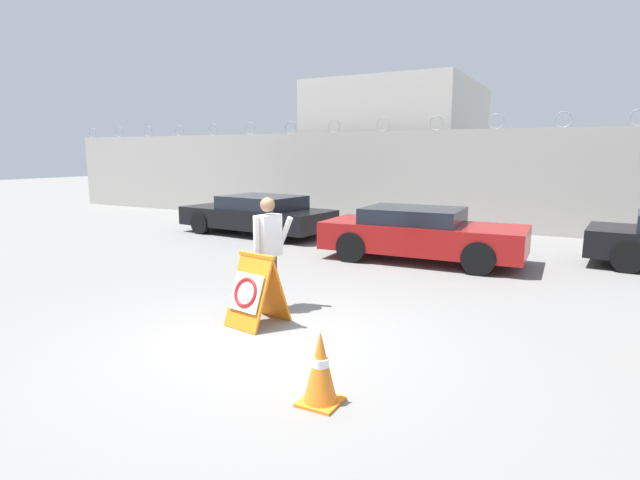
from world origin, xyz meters
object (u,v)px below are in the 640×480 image
object	(u,v)px
parked_car_front_coupe	(258,214)
parked_car_rear_sedan	(420,234)
security_guard	(268,247)
traffic_cone_near	(320,368)
barricade_sign	(255,290)

from	to	relation	value
parked_car_front_coupe	parked_car_rear_sedan	xyz separation A→B (m)	(5.50, -1.36, 0.02)
security_guard	traffic_cone_near	size ratio (longest dim) A/B	2.39
barricade_sign	parked_car_rear_sedan	xyz separation A→B (m)	(0.79, 5.37, 0.12)
security_guard	parked_car_rear_sedan	world-z (taller)	security_guard
parked_car_front_coupe	parked_car_rear_sedan	distance (m)	5.67
barricade_sign	traffic_cone_near	xyz separation A→B (m)	(1.92, -1.60, -0.15)
traffic_cone_near	parked_car_front_coupe	distance (m)	10.66
parked_car_front_coupe	barricade_sign	bearing A→B (deg)	130.45
traffic_cone_near	security_guard	bearing A→B (deg)	133.08
security_guard	parked_car_front_coupe	size ratio (longest dim) A/B	0.36
barricade_sign	parked_car_rear_sedan	bearing A→B (deg)	91.77
security_guard	parked_car_front_coupe	xyz separation A→B (m)	(-4.48, 6.02, -0.38)
parked_car_front_coupe	parked_car_rear_sedan	size ratio (longest dim) A/B	1.08
security_guard	parked_car_rear_sedan	bearing A→B (deg)	-6.88
traffic_cone_near	barricade_sign	bearing A→B (deg)	140.28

